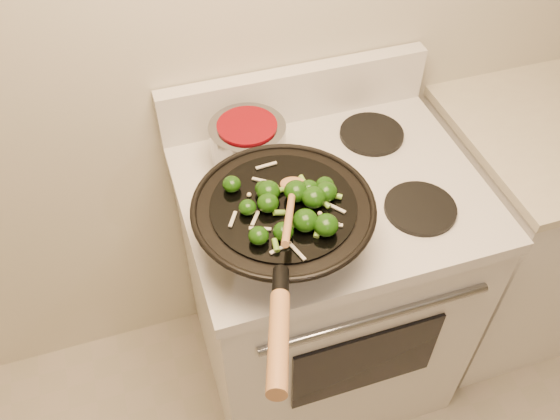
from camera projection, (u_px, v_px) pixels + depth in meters
name	position (u px, v px, depth m)	size (l,w,h in m)	color
stove	(322.00, 285.00, 1.87)	(0.78, 0.67, 1.08)	silver
counter_unit	(547.00, 220.00, 2.08)	(0.82, 0.62, 0.91)	white
wok	(283.00, 223.00, 1.34)	(0.41, 0.67, 0.21)	black
stirfry	(293.00, 203.00, 1.28)	(0.27, 0.30, 0.05)	#133808
wooden_spoon	(291.00, 200.00, 1.27)	(0.14, 0.27, 0.11)	#A77041
saucepan	(248.00, 143.00, 1.55)	(0.20, 0.32, 0.12)	gray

